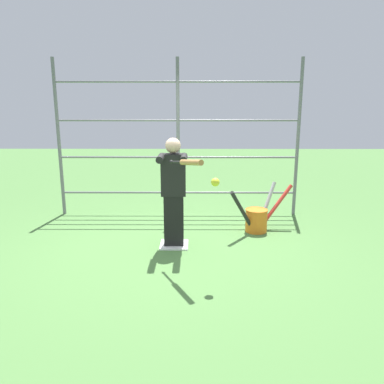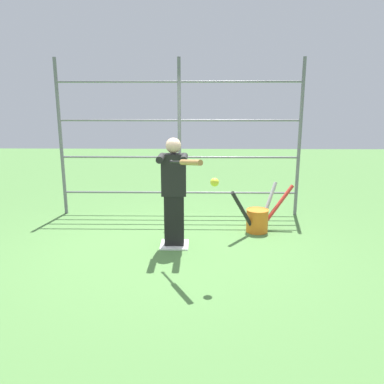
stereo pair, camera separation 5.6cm
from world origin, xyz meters
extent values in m
plane|color=#4C7A3D|center=(0.00, 0.00, 0.00)|extent=(24.00, 24.00, 0.00)
cube|color=white|center=(0.00, 0.00, 0.01)|extent=(0.40, 0.40, 0.02)
cylinder|color=slate|center=(-2.13, -1.60, 1.39)|extent=(0.06, 0.06, 2.78)
cylinder|color=slate|center=(0.00, -1.60, 1.39)|extent=(0.06, 0.06, 2.78)
cylinder|color=slate|center=(2.13, -1.60, 1.39)|extent=(0.06, 0.06, 2.78)
cylinder|color=slate|center=(0.00, -1.60, 0.41)|extent=(4.26, 0.04, 0.04)
cylinder|color=slate|center=(0.00, -1.60, 1.06)|extent=(4.26, 0.04, 0.04)
cylinder|color=slate|center=(0.00, -1.60, 1.72)|extent=(4.26, 0.04, 0.04)
cylinder|color=slate|center=(0.00, -1.60, 2.37)|extent=(4.26, 0.04, 0.04)
cube|color=black|center=(0.00, 0.00, 0.37)|extent=(0.28, 0.18, 0.75)
cube|color=black|center=(0.00, 0.00, 1.04)|extent=(0.35, 0.20, 0.59)
sphere|color=beige|center=(0.00, 0.00, 1.44)|extent=(0.21, 0.21, 0.21)
cylinder|color=black|center=(-0.15, 0.20, 1.30)|extent=(0.09, 0.41, 0.09)
cylinder|color=black|center=(0.15, 0.21, 1.30)|extent=(0.09, 0.41, 0.09)
sphere|color=black|center=(0.00, 0.41, 1.28)|extent=(0.05, 0.05, 0.05)
cylinder|color=black|center=(-0.07, 0.55, 1.30)|extent=(0.17, 0.29, 0.07)
cylinder|color=#B27F42|center=(-0.26, 0.90, 1.35)|extent=(0.28, 0.45, 0.12)
sphere|color=yellow|center=(-0.52, 1.05, 1.15)|extent=(0.10, 0.10, 0.10)
cylinder|color=orange|center=(-1.28, -0.62, 0.18)|extent=(0.34, 0.34, 0.36)
torus|color=orange|center=(-1.28, -0.62, 0.36)|extent=(0.36, 0.36, 0.01)
cylinder|color=#B2B2B7|center=(-1.47, -0.79, 0.39)|extent=(0.35, 0.33, 0.73)
cylinder|color=black|center=(-1.03, -0.41, 0.39)|extent=(0.46, 0.40, 0.73)
cylinder|color=red|center=(-1.61, -0.77, 0.37)|extent=(0.60, 0.30, 0.70)
camera|label=1|loc=(-0.29, 5.09, 1.99)|focal=35.00mm
camera|label=2|loc=(-0.35, 5.09, 1.99)|focal=35.00mm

